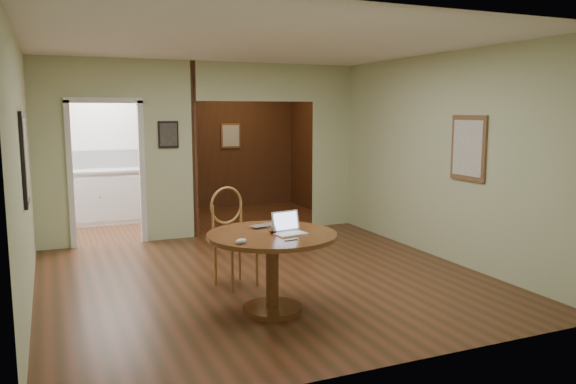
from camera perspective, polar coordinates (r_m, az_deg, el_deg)
name	(u,v)px	position (r m, az deg, el deg)	size (l,w,h in m)	color
floor	(266,279)	(6.66, -2.28, -8.80)	(5.00, 5.00, 0.00)	#422812
room_shell	(169,152)	(9.25, -11.95, 3.95)	(5.20, 7.50, 5.00)	white
dining_table	(272,254)	(5.46, -1.62, -6.29)	(1.26, 1.26, 0.79)	brown
chair	(232,231)	(6.34, -5.69, -3.96)	(0.59, 0.59, 1.11)	#A36C39
open_laptop	(288,227)	(5.40, 0.00, -3.60)	(0.32, 0.29, 0.21)	white
closed_laptop	(267,226)	(5.67, -2.10, -3.51)	(0.31, 0.20, 0.02)	#BCBCC1
mouse	(241,241)	(5.00, -4.80, -5.00)	(0.11, 0.06, 0.05)	white
wine_glass	(273,229)	(5.37, -1.50, -3.83)	(0.08, 0.08, 0.09)	white
pen	(291,240)	(5.11, 0.31, -4.91)	(0.01, 0.01, 0.13)	#0D115E
kitchen_cabinet	(108,196)	(10.30, -17.83, -0.40)	(2.06, 0.60, 0.94)	white
grocery_bag	(146,160)	(10.32, -14.20, 3.14)	(0.27, 0.23, 0.27)	beige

